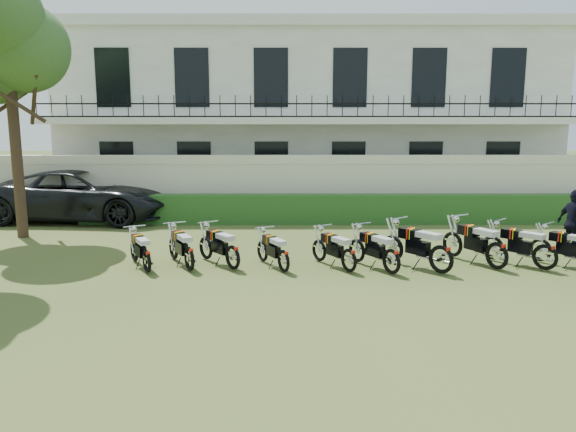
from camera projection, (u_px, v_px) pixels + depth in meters
name	position (u px, v px, depth m)	size (l,w,h in m)	color
ground	(328.00, 285.00, 12.31)	(100.00, 100.00, 0.00)	#394F1F
perimeter_wall	(312.00, 187.00, 19.99)	(30.00, 0.35, 2.30)	beige
hedge	(342.00, 209.00, 19.32)	(18.00, 0.60, 1.00)	#284D1B
building	(307.00, 115.00, 25.41)	(20.40, 9.60, 7.40)	white
tree_west_near	(8.00, 38.00, 16.18)	(3.40, 3.20, 7.90)	#473323
motorcycle_0	(147.00, 256.00, 13.09)	(0.92, 1.57, 0.95)	black
motorcycle_1	(189.00, 253.00, 13.25)	(0.96, 1.66, 1.00)	black
motorcycle_2	(233.00, 251.00, 13.36)	(1.21, 1.52, 1.01)	black
motorcycle_3	(284.00, 256.00, 13.14)	(0.88, 1.53, 0.92)	black
motorcycle_4	(349.00, 255.00, 13.15)	(1.01, 1.54, 0.96)	black
motorcycle_5	(392.00, 255.00, 12.97)	(1.05, 1.66, 1.02)	black
motorcycle_6	(441.00, 252.00, 13.00)	(1.43, 1.69, 1.15)	black
motorcycle_7	(497.00, 249.00, 13.36)	(1.12, 1.87, 1.14)	black
motorcycle_8	(546.00, 251.00, 13.32)	(1.39, 1.52, 1.07)	black
suv	(83.00, 195.00, 19.85)	(2.99, 6.49, 1.80)	black
officer_5	(574.00, 223.00, 14.63)	(1.05, 0.44, 1.78)	black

